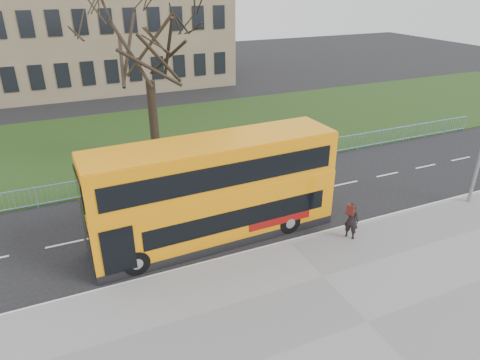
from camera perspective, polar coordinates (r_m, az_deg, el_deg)
name	(u,v)px	position (r m, az deg, el deg)	size (l,w,h in m)	color
ground	(273,227)	(20.16, 4.40, -6.32)	(120.00, 120.00, 0.00)	black
pavement	(367,323)	(15.75, 16.56, -17.79)	(80.00, 10.50, 0.12)	slate
kerb	(290,243)	(18.99, 6.62, -8.37)	(80.00, 0.20, 0.14)	gray
grass_verge	(183,134)	(32.23, -7.63, 6.10)	(80.00, 15.40, 0.08)	#223A15
guard_railing	(221,165)	(25.23, -2.58, 1.96)	(40.00, 0.12, 1.10)	#7EB5E1
bare_tree	(149,64)	(25.96, -12.10, 14.90)	(8.40, 8.40, 12.00)	black
civic_building	(73,16)	(50.24, -21.35, 19.73)	(30.00, 15.00, 14.00)	#796B4D
yellow_bus	(215,188)	(18.31, -3.39, -1.11)	(10.82, 2.89, 4.50)	orange
pedestrian	(351,220)	(19.35, 14.64, -5.20)	(0.63, 0.42, 1.73)	black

